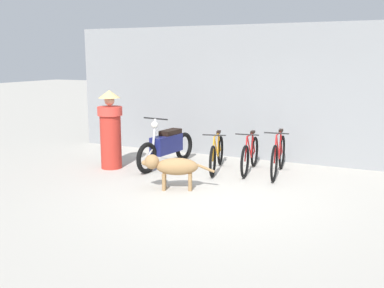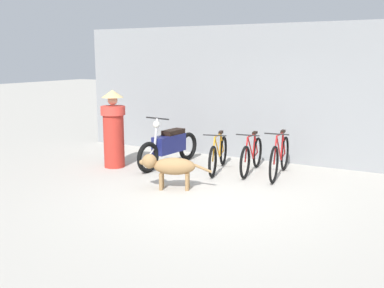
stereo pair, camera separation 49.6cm
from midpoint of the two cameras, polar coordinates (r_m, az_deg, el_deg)
ground_plane at (r=7.48m, az=1.19°, el=-6.76°), size 60.00×60.00×0.00m
shop_wall_back at (r=10.07m, az=8.40°, el=6.37°), size 9.82×0.20×2.98m
bicycle_0 at (r=9.14m, az=1.61°, el=-1.34°), size 0.54×1.66×0.81m
bicycle_1 at (r=9.06m, az=5.83°, el=-1.44°), size 0.46×1.59×0.83m
bicycle_2 at (r=8.90m, az=9.35°, el=-1.56°), size 0.46×1.75×0.90m
motorcycle at (r=9.48m, az=-4.76°, el=-0.26°), size 0.58×2.00×1.08m
stray_dog at (r=7.82m, az=-4.36°, el=-2.87°), size 1.19×0.64×0.62m
person_in_robes at (r=9.44m, az=-11.81°, el=1.92°), size 0.67×0.67×1.62m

